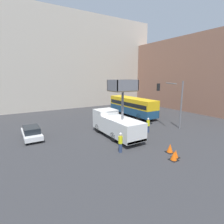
{
  "coord_description": "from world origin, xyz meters",
  "views": [
    {
      "loc": [
        -10.07,
        -16.16,
        6.62
      ],
      "look_at": [
        0.04,
        0.56,
        2.67
      ],
      "focal_mm": 28.0,
      "sensor_mm": 36.0,
      "label": 1
    }
  ],
  "objects_px": {
    "utility_truck": "(116,123)",
    "traffic_cone_near_truck": "(174,156)",
    "parked_car_curbside": "(32,132)",
    "traffic_cone_mid_road": "(176,154)",
    "road_worker_directing": "(148,125)",
    "traffic_light_pole": "(173,97)",
    "city_bus": "(132,105)",
    "road_worker_near_truck": "(120,143)",
    "traffic_cone_far_side": "(170,148)"
  },
  "relations": [
    {
      "from": "utility_truck",
      "to": "traffic_cone_near_truck",
      "type": "xyz_separation_m",
      "value": [
        0.94,
        -7.24,
        -1.19
      ]
    },
    {
      "from": "parked_car_curbside",
      "to": "traffic_cone_mid_road",
      "type": "bearing_deg",
      "value": -49.29
    },
    {
      "from": "road_worker_directing",
      "to": "traffic_cone_near_truck",
      "type": "bearing_deg",
      "value": 48.96
    },
    {
      "from": "road_worker_directing",
      "to": "traffic_cone_mid_road",
      "type": "relative_size",
      "value": 2.71
    },
    {
      "from": "traffic_light_pole",
      "to": "traffic_cone_near_truck",
      "type": "xyz_separation_m",
      "value": [
        -6.91,
        -6.13,
        -3.76
      ]
    },
    {
      "from": "utility_truck",
      "to": "traffic_cone_near_truck",
      "type": "bearing_deg",
      "value": -82.63
    },
    {
      "from": "traffic_light_pole",
      "to": "road_worker_directing",
      "type": "bearing_deg",
      "value": 174.58
    },
    {
      "from": "parked_car_curbside",
      "to": "city_bus",
      "type": "bearing_deg",
      "value": 11.76
    },
    {
      "from": "road_worker_near_truck",
      "to": "traffic_cone_mid_road",
      "type": "height_order",
      "value": "road_worker_near_truck"
    },
    {
      "from": "utility_truck",
      "to": "traffic_cone_near_truck",
      "type": "distance_m",
      "value": 7.4
    },
    {
      "from": "traffic_cone_near_truck",
      "to": "road_worker_directing",
      "type": "bearing_deg",
      "value": 63.98
    },
    {
      "from": "traffic_cone_near_truck",
      "to": "traffic_cone_mid_road",
      "type": "relative_size",
      "value": 1.14
    },
    {
      "from": "utility_truck",
      "to": "traffic_cone_mid_road",
      "type": "relative_size",
      "value": 10.94
    },
    {
      "from": "city_bus",
      "to": "traffic_light_pole",
      "type": "distance_m",
      "value": 8.99
    },
    {
      "from": "traffic_cone_near_truck",
      "to": "traffic_cone_mid_road",
      "type": "height_order",
      "value": "traffic_cone_near_truck"
    },
    {
      "from": "city_bus",
      "to": "traffic_cone_far_side",
      "type": "distance_m",
      "value": 15.06
    },
    {
      "from": "traffic_light_pole",
      "to": "parked_car_curbside",
      "type": "bearing_deg",
      "value": 161.75
    },
    {
      "from": "utility_truck",
      "to": "parked_car_curbside",
      "type": "relative_size",
      "value": 1.65
    },
    {
      "from": "utility_truck",
      "to": "road_worker_near_truck",
      "type": "xyz_separation_m",
      "value": [
        -1.91,
        -3.75,
        -0.64
      ]
    },
    {
      "from": "traffic_light_pole",
      "to": "parked_car_curbside",
      "type": "xyz_separation_m",
      "value": [
        -16.06,
        5.29,
        -3.42
      ]
    },
    {
      "from": "city_bus",
      "to": "traffic_cone_far_side",
      "type": "bearing_deg",
      "value": 161.5
    },
    {
      "from": "road_worker_directing",
      "to": "traffic_cone_far_side",
      "type": "height_order",
      "value": "road_worker_directing"
    },
    {
      "from": "traffic_cone_mid_road",
      "to": "parked_car_curbside",
      "type": "distance_m",
      "value": 14.79
    },
    {
      "from": "traffic_cone_near_truck",
      "to": "traffic_cone_far_side",
      "type": "xyz_separation_m",
      "value": [
        0.92,
        1.19,
        0.01
      ]
    },
    {
      "from": "utility_truck",
      "to": "city_bus",
      "type": "relative_size",
      "value": 0.71
    },
    {
      "from": "city_bus",
      "to": "traffic_cone_mid_road",
      "type": "bearing_deg",
      "value": 161.55
    },
    {
      "from": "parked_car_curbside",
      "to": "traffic_light_pole",
      "type": "bearing_deg",
      "value": -18.25
    },
    {
      "from": "parked_car_curbside",
      "to": "traffic_cone_near_truck",
      "type": "bearing_deg",
      "value": -51.32
    },
    {
      "from": "traffic_light_pole",
      "to": "traffic_cone_far_side",
      "type": "xyz_separation_m",
      "value": [
        -5.99,
        -4.95,
        -3.75
      ]
    },
    {
      "from": "traffic_light_pole",
      "to": "road_worker_near_truck",
      "type": "relative_size",
      "value": 3.37
    },
    {
      "from": "traffic_cone_far_side",
      "to": "traffic_cone_near_truck",
      "type": "bearing_deg",
      "value": -127.79
    },
    {
      "from": "traffic_cone_near_truck",
      "to": "parked_car_curbside",
      "type": "distance_m",
      "value": 14.64
    },
    {
      "from": "road_worker_directing",
      "to": "traffic_cone_near_truck",
      "type": "relative_size",
      "value": 2.38
    },
    {
      "from": "city_bus",
      "to": "traffic_cone_far_side",
      "type": "xyz_separation_m",
      "value": [
        -6.23,
        -13.63,
        -1.46
      ]
    },
    {
      "from": "city_bus",
      "to": "road_worker_directing",
      "type": "bearing_deg",
      "value": 160.5
    },
    {
      "from": "city_bus",
      "to": "traffic_cone_mid_road",
      "type": "distance_m",
      "value": 16.12
    },
    {
      "from": "utility_truck",
      "to": "city_bus",
      "type": "distance_m",
      "value": 11.09
    },
    {
      "from": "road_worker_near_truck",
      "to": "road_worker_directing",
      "type": "relative_size",
      "value": 1.01
    },
    {
      "from": "traffic_cone_near_truck",
      "to": "traffic_cone_mid_road",
      "type": "bearing_deg",
      "value": 24.12
    },
    {
      "from": "traffic_cone_near_truck",
      "to": "traffic_cone_mid_road",
      "type": "distance_m",
      "value": 0.55
    },
    {
      "from": "traffic_cone_near_truck",
      "to": "parked_car_curbside",
      "type": "xyz_separation_m",
      "value": [
        -9.15,
        11.43,
        0.34
      ]
    },
    {
      "from": "city_bus",
      "to": "traffic_cone_mid_road",
      "type": "xyz_separation_m",
      "value": [
        -6.66,
        -14.6,
        -1.52
      ]
    },
    {
      "from": "city_bus",
      "to": "road_worker_directing",
      "type": "height_order",
      "value": "city_bus"
    },
    {
      "from": "utility_truck",
      "to": "traffic_cone_mid_road",
      "type": "distance_m",
      "value": 7.27
    },
    {
      "from": "road_worker_near_truck",
      "to": "traffic_cone_near_truck",
      "type": "bearing_deg",
      "value": 165.69
    },
    {
      "from": "road_worker_near_truck",
      "to": "city_bus",
      "type": "bearing_deg",
      "value": -94.92
    },
    {
      "from": "traffic_cone_near_truck",
      "to": "utility_truck",
      "type": "bearing_deg",
      "value": 97.37
    },
    {
      "from": "traffic_cone_mid_road",
      "to": "utility_truck",
      "type": "bearing_deg",
      "value": 101.53
    },
    {
      "from": "road_worker_near_truck",
      "to": "road_worker_directing",
      "type": "xyz_separation_m",
      "value": [
        6.01,
        3.0,
        -0.01
      ]
    },
    {
      "from": "traffic_light_pole",
      "to": "road_worker_near_truck",
      "type": "height_order",
      "value": "traffic_light_pole"
    }
  ]
}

